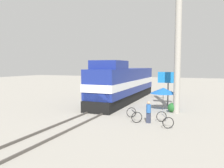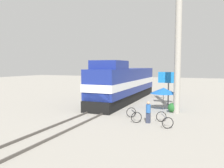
# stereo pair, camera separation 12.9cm
# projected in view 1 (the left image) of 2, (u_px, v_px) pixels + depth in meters

# --- Properties ---
(ground_plane) EXTENTS (120.00, 120.00, 0.00)m
(ground_plane) POSITION_uv_depth(u_px,v_px,m) (108.00, 108.00, 21.26)
(ground_plane) COLOR gray
(rail_near) EXTENTS (0.08, 30.69, 0.15)m
(rail_near) POSITION_uv_depth(u_px,v_px,m) (101.00, 107.00, 21.53)
(rail_near) COLOR #4C4742
(rail_near) RESTS_ON ground_plane
(rail_far) EXTENTS (0.08, 30.69, 0.15)m
(rail_far) POSITION_uv_depth(u_px,v_px,m) (115.00, 108.00, 20.98)
(rail_far) COLOR #4C4742
(rail_far) RESTS_ON ground_plane
(locomotive) EXTENTS (2.98, 16.16, 4.62)m
(locomotive) POSITION_uv_depth(u_px,v_px,m) (124.00, 84.00, 25.47)
(locomotive) COLOR black
(locomotive) RESTS_ON ground_plane
(utility_pole) EXTENTS (1.80, 0.55, 11.23)m
(utility_pole) POSITION_uv_depth(u_px,v_px,m) (178.00, 48.00, 18.66)
(utility_pole) COLOR #9E998E
(utility_pole) RESTS_ON ground_plane
(vendor_umbrella) EXTENTS (2.41, 2.41, 2.08)m
(vendor_umbrella) POSITION_uv_depth(u_px,v_px,m) (163.00, 91.00, 20.33)
(vendor_umbrella) COLOR #4C4C4C
(vendor_umbrella) RESTS_ON ground_plane
(billboard_sign) EXTENTS (2.14, 0.12, 3.47)m
(billboard_sign) POSITION_uv_depth(u_px,v_px,m) (168.00, 80.00, 22.52)
(billboard_sign) COLOR #595959
(billboard_sign) RESTS_ON ground_plane
(shrub_cluster) EXTENTS (0.83, 0.83, 0.83)m
(shrub_cluster) POSITION_uv_depth(u_px,v_px,m) (172.00, 108.00, 19.34)
(shrub_cluster) COLOR #236028
(shrub_cluster) RESTS_ON ground_plane
(person_bystander) EXTENTS (0.34, 0.34, 1.57)m
(person_bystander) POSITION_uv_depth(u_px,v_px,m) (149.00, 111.00, 15.66)
(person_bystander) COLOR #2D3347
(person_bystander) RESTS_ON ground_plane
(bicycle) EXTENTS (1.43, 1.97, 0.76)m
(bicycle) POSITION_uv_depth(u_px,v_px,m) (165.00, 119.00, 15.18)
(bicycle) COLOR black
(bicycle) RESTS_ON ground_plane
(bicycle_spare) EXTENTS (1.57, 1.92, 0.79)m
(bicycle_spare) POSITION_uv_depth(u_px,v_px,m) (134.00, 115.00, 16.59)
(bicycle_spare) COLOR black
(bicycle_spare) RESTS_ON ground_plane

